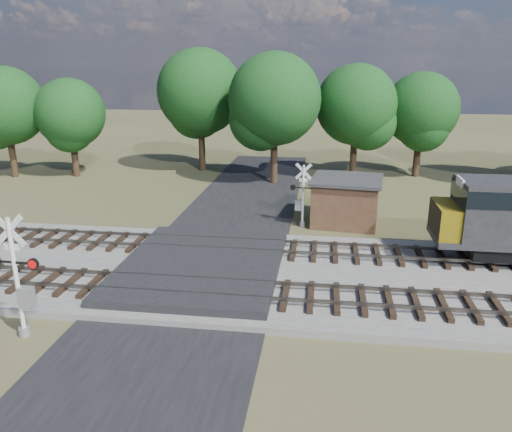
# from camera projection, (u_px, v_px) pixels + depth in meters

# --- Properties ---
(ground) EXTENTS (160.00, 160.00, 0.00)m
(ground) POSITION_uv_depth(u_px,v_px,m) (199.00, 278.00, 22.18)
(ground) COLOR #404927
(ground) RESTS_ON ground
(ballast_bed) EXTENTS (140.00, 10.00, 0.30)m
(ballast_bed) POSITION_uv_depth(u_px,v_px,m) (430.00, 283.00, 21.29)
(ballast_bed) COLOR gray
(ballast_bed) RESTS_ON ground
(road) EXTENTS (7.00, 60.00, 0.08)m
(road) POSITION_uv_depth(u_px,v_px,m) (199.00, 277.00, 22.17)
(road) COLOR black
(road) RESTS_ON ground
(crossing_panel) EXTENTS (7.00, 9.00, 0.62)m
(crossing_panel) POSITION_uv_depth(u_px,v_px,m) (202.00, 267.00, 22.56)
(crossing_panel) COLOR #262628
(crossing_panel) RESTS_ON ground
(track_near) EXTENTS (140.00, 2.60, 0.33)m
(track_near) POSITION_uv_depth(u_px,v_px,m) (263.00, 293.00, 19.75)
(track_near) COLOR black
(track_near) RESTS_ON ballast_bed
(track_far) EXTENTS (140.00, 2.60, 0.33)m
(track_far) POSITION_uv_depth(u_px,v_px,m) (276.00, 249.00, 24.49)
(track_far) COLOR black
(track_far) RESTS_ON ballast_bed
(crossing_signal_near) EXTENTS (1.80, 0.39, 4.47)m
(crossing_signal_near) POSITION_uv_depth(u_px,v_px,m) (20.00, 287.00, 16.90)
(crossing_signal_near) COLOR silver
(crossing_signal_near) RESTS_ON ground
(crossing_signal_far) EXTENTS (1.52, 0.34, 3.76)m
(crossing_signal_far) POSITION_uv_depth(u_px,v_px,m) (301.00, 201.00, 28.71)
(crossing_signal_far) COLOR silver
(crossing_signal_far) RESTS_ON ground
(equipment_shed) EXTENTS (4.49, 4.49, 2.74)m
(equipment_shed) POSITION_uv_depth(u_px,v_px,m) (346.00, 200.00, 29.41)
(equipment_shed) COLOR #492C1F
(equipment_shed) RESTS_ON ground
(treeline) EXTENTS (81.26, 11.63, 11.66)m
(treeline) POSITION_uv_depth(u_px,v_px,m) (391.00, 100.00, 38.66)
(treeline) COLOR black
(treeline) RESTS_ON ground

